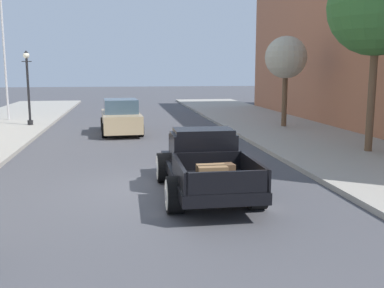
{
  "coord_description": "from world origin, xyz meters",
  "views": [
    {
      "loc": [
        -0.72,
        -11.01,
        3.03
      ],
      "look_at": [
        1.17,
        0.89,
        1.0
      ],
      "focal_mm": 41.48,
      "sensor_mm": 36.0,
      "label": 1
    }
  ],
  "objects_px": {
    "street_lamp_far": "(28,82)",
    "street_tree_nearest": "(378,6)",
    "flagpole": "(6,20)",
    "car_background_tan": "(121,118)",
    "street_tree_second": "(286,58)",
    "hotrod_truck_black": "(203,162)"
  },
  "relations": [
    {
      "from": "street_tree_second",
      "to": "street_lamp_far",
      "type": "bearing_deg",
      "value": 168.7
    },
    {
      "from": "street_tree_nearest",
      "to": "street_tree_second",
      "type": "bearing_deg",
      "value": 93.59
    },
    {
      "from": "flagpole",
      "to": "street_tree_nearest",
      "type": "height_order",
      "value": "flagpole"
    },
    {
      "from": "car_background_tan",
      "to": "street_lamp_far",
      "type": "bearing_deg",
      "value": 148.16
    },
    {
      "from": "street_tree_nearest",
      "to": "street_tree_second",
      "type": "xyz_separation_m",
      "value": [
        -0.45,
        7.23,
        -1.55
      ]
    },
    {
      "from": "car_background_tan",
      "to": "street_tree_nearest",
      "type": "distance_m",
      "value": 11.97
    },
    {
      "from": "street_lamp_far",
      "to": "flagpole",
      "type": "distance_m",
      "value": 4.64
    },
    {
      "from": "car_background_tan",
      "to": "street_lamp_far",
      "type": "relative_size",
      "value": 1.14
    },
    {
      "from": "car_background_tan",
      "to": "street_tree_second",
      "type": "xyz_separation_m",
      "value": [
        8.29,
        0.34,
        2.83
      ]
    },
    {
      "from": "street_tree_nearest",
      "to": "street_tree_second",
      "type": "distance_m",
      "value": 7.41
    },
    {
      "from": "street_lamp_far",
      "to": "street_tree_second",
      "type": "relative_size",
      "value": 0.85
    },
    {
      "from": "car_background_tan",
      "to": "street_tree_nearest",
      "type": "bearing_deg",
      "value": -38.25
    },
    {
      "from": "car_background_tan",
      "to": "hotrod_truck_black",
      "type": "bearing_deg",
      "value": -79.23
    },
    {
      "from": "car_background_tan",
      "to": "street_lamp_far",
      "type": "height_order",
      "value": "street_lamp_far"
    },
    {
      "from": "street_lamp_far",
      "to": "street_tree_nearest",
      "type": "distance_m",
      "value": 16.91
    },
    {
      "from": "hotrod_truck_black",
      "to": "flagpole",
      "type": "bearing_deg",
      "value": 116.74
    },
    {
      "from": "hotrod_truck_black",
      "to": "street_lamp_far",
      "type": "xyz_separation_m",
      "value": [
        -6.77,
        13.63,
        1.63
      ]
    },
    {
      "from": "street_tree_second",
      "to": "hotrod_truck_black",
      "type": "bearing_deg",
      "value": -119.56
    },
    {
      "from": "street_lamp_far",
      "to": "street_tree_nearest",
      "type": "bearing_deg",
      "value": -36.12
    },
    {
      "from": "street_tree_nearest",
      "to": "street_tree_second",
      "type": "relative_size",
      "value": 1.48
    },
    {
      "from": "car_background_tan",
      "to": "street_tree_nearest",
      "type": "height_order",
      "value": "street_tree_nearest"
    },
    {
      "from": "hotrod_truck_black",
      "to": "street_lamp_far",
      "type": "bearing_deg",
      "value": 116.4
    }
  ]
}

